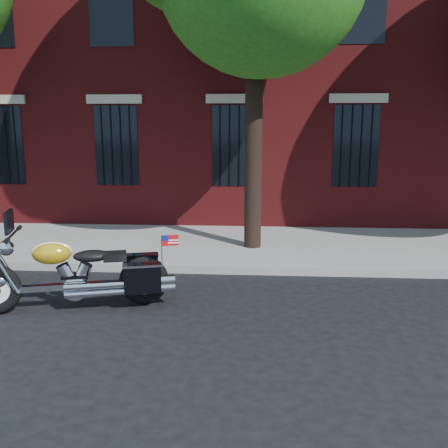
{
  "coord_description": "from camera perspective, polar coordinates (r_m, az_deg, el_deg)",
  "views": [
    {
      "loc": [
        0.59,
        -7.55,
        2.73
      ],
      "look_at": [
        0.03,
        0.8,
        1.05
      ],
      "focal_mm": 40.0,
      "sensor_mm": 36.0,
      "label": 1
    }
  ],
  "objects": [
    {
      "name": "curb",
      "position": [
        9.33,
        0.06,
        -5.2
      ],
      "size": [
        40.0,
        0.16,
        0.15
      ],
      "primitive_type": "cube",
      "color": "gray",
      "rests_on": "ground"
    },
    {
      "name": "motorcycle",
      "position": [
        7.76,
        -15.96,
        -5.7
      ],
      "size": [
        3.03,
        1.34,
        1.53
      ],
      "rotation": [
        0.0,
        0.0,
        0.27
      ],
      "color": "black",
      "rests_on": "ground"
    },
    {
      "name": "ground",
      "position": [
        8.05,
        -0.59,
        -8.5
      ],
      "size": [
        120.0,
        120.0,
        0.0
      ],
      "primitive_type": "plane",
      "color": "black",
      "rests_on": "ground"
    },
    {
      "name": "sidewalk",
      "position": [
        11.15,
        0.7,
        -2.46
      ],
      "size": [
        40.0,
        3.6,
        0.15
      ],
      "primitive_type": "cube",
      "color": "gray",
      "rests_on": "ground"
    },
    {
      "name": "building",
      "position": [
        17.92,
        2.04,
        21.82
      ],
      "size": [
        26.0,
        10.08,
        12.0
      ],
      "color": "maroon",
      "rests_on": "ground"
    }
  ]
}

